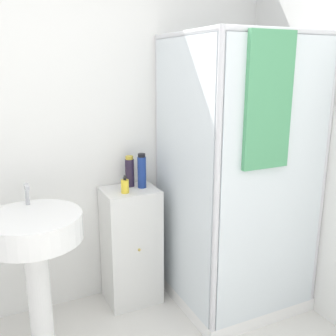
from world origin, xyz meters
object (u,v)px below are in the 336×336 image
at_px(shampoo_bottle_blue, 142,171).
at_px(shampoo_bottle_tall_black, 130,172).
at_px(soap_dispenser, 125,186).
at_px(sink, 35,244).

bearing_deg(shampoo_bottle_blue, shampoo_bottle_tall_black, 134.63).
relative_size(shampoo_bottle_tall_black, shampoo_bottle_blue, 0.90).
relative_size(soap_dispenser, shampoo_bottle_blue, 0.50).
xyz_separation_m(soap_dispenser, shampoo_bottle_blue, (0.15, 0.06, 0.07)).
xyz_separation_m(sink, shampoo_bottle_tall_black, (0.71, 0.36, 0.26)).
height_order(soap_dispenser, shampoo_bottle_tall_black, shampoo_bottle_tall_black).
bearing_deg(sink, shampoo_bottle_blue, 20.38).
height_order(sink, soap_dispenser, sink).
bearing_deg(shampoo_bottle_blue, sink, -159.62).
relative_size(soap_dispenser, shampoo_bottle_tall_black, 0.56).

